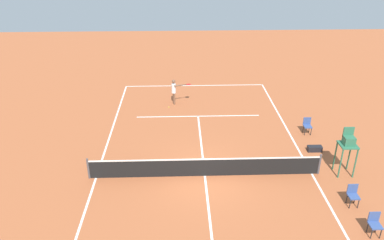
{
  "coord_description": "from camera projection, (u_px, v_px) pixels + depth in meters",
  "views": [
    {
      "loc": [
        1.14,
        15.13,
        10.49
      ],
      "look_at": [
        0.46,
        -4.44,
        0.8
      ],
      "focal_mm": 35.6,
      "sensor_mm": 36.0,
      "label": 1
    }
  ],
  "objects": [
    {
      "name": "ground_plane",
      "position": [
        205.0,
        176.0,
        18.24
      ],
      "size": [
        60.0,
        60.0,
        0.0
      ],
      "primitive_type": "plane",
      "color": "#AD5933"
    },
    {
      "name": "court_lines",
      "position": [
        205.0,
        176.0,
        18.24
      ],
      "size": [
        10.48,
        24.05,
        0.01
      ],
      "color": "white",
      "rests_on": "ground"
    },
    {
      "name": "tennis_net",
      "position": [
        205.0,
        167.0,
        18.02
      ],
      "size": [
        11.08,
        0.1,
        1.07
      ],
      "color": "#4C4C51",
      "rests_on": "ground"
    },
    {
      "name": "player_serving",
      "position": [
        175.0,
        90.0,
        25.45
      ],
      "size": [
        1.33,
        0.47,
        1.73
      ],
      "rotation": [
        0.0,
        0.0,
        1.83
      ],
      "color": "brown",
      "rests_on": "ground"
    },
    {
      "name": "tennis_ball",
      "position": [
        169.0,
        107.0,
        25.32
      ],
      "size": [
        0.07,
        0.07,
        0.07
      ],
      "primitive_type": "sphere",
      "color": "#CCE033",
      "rests_on": "ground"
    },
    {
      "name": "umpire_chair",
      "position": [
        348.0,
        144.0,
        17.74
      ],
      "size": [
        0.8,
        0.8,
        2.41
      ],
      "color": "#2D6B4C",
      "rests_on": "ground"
    },
    {
      "name": "courtside_chair_near",
      "position": [
        353.0,
        194.0,
        16.09
      ],
      "size": [
        0.44,
        0.46,
        0.95
      ],
      "color": "#262626",
      "rests_on": "ground"
    },
    {
      "name": "courtside_chair_mid",
      "position": [
        307.0,
        125.0,
        21.87
      ],
      "size": [
        0.44,
        0.46,
        0.95
      ],
      "color": "#262626",
      "rests_on": "ground"
    },
    {
      "name": "courtside_chair_far",
      "position": [
        375.0,
        223.0,
        14.5
      ],
      "size": [
        0.44,
        0.46,
        0.95
      ],
      "color": "#262626",
      "rests_on": "ground"
    },
    {
      "name": "equipment_bag",
      "position": [
        315.0,
        149.0,
        20.23
      ],
      "size": [
        0.76,
        0.32,
        0.3
      ],
      "primitive_type": "cube",
      "color": "black",
      "rests_on": "ground"
    }
  ]
}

